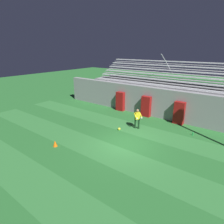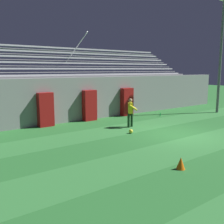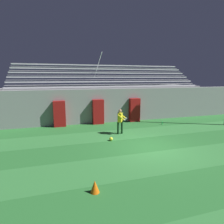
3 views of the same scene
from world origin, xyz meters
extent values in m
plane|color=#286B2D|center=(0.00, 0.00, 0.00)|extent=(80.00, 80.00, 0.00)
cube|color=#337A38|center=(0.00, -6.00, 0.00)|extent=(28.00, 2.18, 0.01)
cube|color=#337A38|center=(0.00, -1.65, 0.00)|extent=(28.00, 2.18, 0.01)
cube|color=#337A38|center=(0.00, 2.71, 0.00)|extent=(28.00, 2.18, 0.01)
cube|color=gray|center=(0.00, 6.50, 1.40)|extent=(24.00, 0.60, 2.80)
cube|color=maroon|center=(-1.58, 5.95, 0.99)|extent=(0.89, 0.44, 1.98)
cube|color=maroon|center=(1.58, 5.95, 0.99)|extent=(0.89, 0.44, 1.98)
cube|color=maroon|center=(-4.60, 5.95, 0.99)|extent=(0.89, 0.44, 1.98)
cube|color=gray|center=(0.00, 9.20, 1.45)|extent=(18.00, 4.60, 2.90)
cube|color=silver|center=(0.00, 7.25, 2.95)|extent=(17.10, 0.36, 0.10)
cube|color=gray|center=(0.00, 7.05, 2.72)|extent=(17.10, 0.60, 0.04)
cube|color=silver|center=(0.00, 7.95, 3.35)|extent=(17.10, 0.36, 0.10)
cube|color=gray|center=(0.00, 7.75, 3.12)|extent=(17.10, 0.60, 0.04)
cube|color=silver|center=(0.00, 8.65, 3.75)|extent=(17.10, 0.36, 0.10)
cube|color=gray|center=(0.00, 8.45, 3.52)|extent=(17.10, 0.60, 0.04)
cube|color=silver|center=(0.00, 9.35, 4.15)|extent=(17.10, 0.36, 0.10)
cube|color=gray|center=(0.00, 9.15, 3.92)|extent=(17.10, 0.60, 0.04)
cube|color=silver|center=(0.00, 10.05, 4.55)|extent=(17.10, 0.36, 0.10)
cube|color=gray|center=(0.00, 9.85, 4.32)|extent=(17.10, 0.60, 0.04)
cube|color=silver|center=(0.00, 10.75, 4.95)|extent=(17.10, 0.36, 0.10)
cube|color=gray|center=(0.00, 10.55, 4.72)|extent=(17.10, 0.60, 0.04)
cylinder|color=silver|center=(-0.95, 8.75, 4.80)|extent=(0.06, 3.33, 2.05)
cylinder|color=#143319|center=(-0.63, 2.88, 0.41)|extent=(0.20, 0.20, 0.82)
cylinder|color=#143319|center=(-0.92, 2.82, 0.41)|extent=(0.20, 0.20, 0.82)
cube|color=yellow|center=(-0.77, 2.85, 1.12)|extent=(0.42, 0.45, 0.60)
sphere|color=#A37556|center=(-0.77, 2.85, 1.56)|extent=(0.22, 0.22, 0.22)
cylinder|color=yellow|center=(-0.52, 2.97, 1.17)|extent=(0.44, 0.35, 0.37)
cylinder|color=yellow|center=(-0.79, 2.57, 1.17)|extent=(0.44, 0.35, 0.37)
cube|color=silver|center=(-0.38, 2.82, 1.04)|extent=(0.15, 0.15, 0.08)
cube|color=silver|center=(-0.61, 2.49, 1.04)|extent=(0.15, 0.15, 0.08)
sphere|color=yellow|center=(-1.73, 1.68, 0.11)|extent=(0.22, 0.22, 0.22)
cone|color=orange|center=(-3.66, -3.08, 0.21)|extent=(0.30, 0.30, 0.42)
cylinder|color=green|center=(3.29, 4.27, 0.12)|extent=(0.07, 0.07, 0.24)
camera|label=1|loc=(6.17, -9.72, 6.27)|focal=30.00mm
camera|label=2|loc=(-10.53, -8.39, 3.32)|focal=42.00mm
camera|label=3|loc=(-4.70, -8.60, 3.73)|focal=30.00mm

